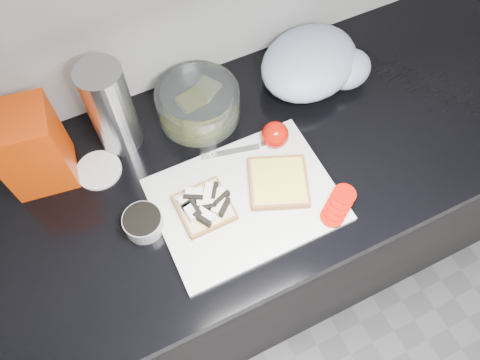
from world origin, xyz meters
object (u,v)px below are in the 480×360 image
(bread_bag, at_px, (31,148))
(steel_canister, at_px, (111,109))
(glass_bowl, at_px, (198,104))
(cutting_board, at_px, (246,200))

(bread_bag, bearing_deg, steel_canister, 12.36)
(glass_bowl, height_order, bread_bag, bread_bag)
(glass_bowl, xyz_separation_m, steel_canister, (-0.20, 0.01, 0.08))
(bread_bag, bearing_deg, glass_bowl, 8.70)
(cutting_board, bearing_deg, glass_bowl, 89.43)
(cutting_board, xyz_separation_m, glass_bowl, (0.00, 0.27, 0.04))
(steel_canister, bearing_deg, cutting_board, -55.13)
(cutting_board, bearing_deg, steel_canister, 124.87)
(cutting_board, height_order, glass_bowl, glass_bowl)
(glass_bowl, height_order, steel_canister, steel_canister)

